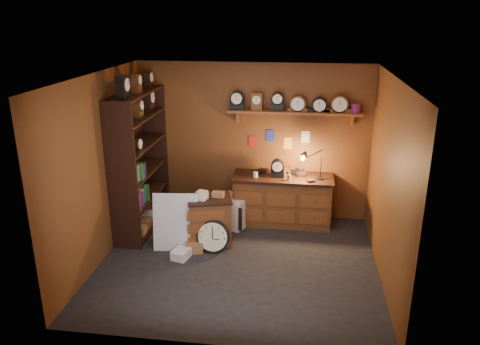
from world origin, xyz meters
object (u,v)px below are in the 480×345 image
shelving_unit (138,157)px  workbench (282,197)px  low_cabinet (210,218)px  big_round_clock (213,237)px

shelving_unit → workbench: bearing=11.9°
shelving_unit → workbench: 2.52m
shelving_unit → low_cabinet: size_ratio=3.01×
workbench → big_round_clock: 1.56m
shelving_unit → low_cabinet: shelving_unit is taller
low_cabinet → big_round_clock: low_cabinet is taller
shelving_unit → workbench: size_ratio=1.52×
low_cabinet → shelving_unit: bearing=146.8°
shelving_unit → big_round_clock: (1.36, -0.69, -1.00)m
workbench → low_cabinet: size_ratio=1.98×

